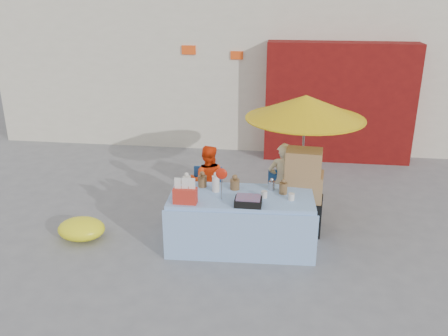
# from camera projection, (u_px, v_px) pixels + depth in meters

# --- Properties ---
(ground) EXTENTS (80.00, 80.00, 0.00)m
(ground) POSITION_uv_depth(u_px,v_px,m) (210.00, 242.00, 7.26)
(ground) COLOR slate
(ground) RESTS_ON ground
(backdrop) EXTENTS (14.00, 8.00, 7.80)m
(backdrop) POSITION_uv_depth(u_px,v_px,m) (271.00, 10.00, 13.07)
(backdrop) COLOR silver
(backdrop) RESTS_ON ground
(market_table) EXTENTS (2.20, 1.11, 1.30)m
(market_table) POSITION_uv_depth(u_px,v_px,m) (240.00, 220.00, 7.03)
(market_table) COLOR #9ABBF7
(market_table) RESTS_ON ground
(chair_left) EXTENTS (0.49, 0.48, 0.85)m
(chair_left) POSITION_uv_depth(u_px,v_px,m) (207.00, 204.00, 7.96)
(chair_left) COLOR #21529B
(chair_left) RESTS_ON ground
(chair_right) EXTENTS (0.49, 0.48, 0.85)m
(chair_right) POSITION_uv_depth(u_px,v_px,m) (282.00, 208.00, 7.80)
(chair_right) COLOR #21529B
(chair_right) RESTS_ON ground
(vendor_orange) EXTENTS (0.62, 0.49, 1.24)m
(vendor_orange) POSITION_uv_depth(u_px,v_px,m) (208.00, 181.00, 7.95)
(vendor_orange) COLOR #FF3E0D
(vendor_orange) RESTS_ON ground
(vendor_beige) EXTENTS (0.50, 0.33, 1.34)m
(vendor_beige) POSITION_uv_depth(u_px,v_px,m) (283.00, 182.00, 7.78)
(vendor_beige) COLOR beige
(vendor_beige) RESTS_ON ground
(umbrella) EXTENTS (1.90, 1.90, 2.09)m
(umbrella) POSITION_uv_depth(u_px,v_px,m) (306.00, 108.00, 7.45)
(umbrella) COLOR gray
(umbrella) RESTS_ON ground
(box_stack) EXTENTS (0.66, 0.56, 1.36)m
(box_stack) POSITION_uv_depth(u_px,v_px,m) (303.00, 194.00, 7.41)
(box_stack) COLOR black
(box_stack) RESTS_ON ground
(tarp_bundle) EXTENTS (0.83, 0.72, 0.33)m
(tarp_bundle) POSITION_uv_depth(u_px,v_px,m) (81.00, 229.00, 7.32)
(tarp_bundle) COLOR #FFF91A
(tarp_bundle) RESTS_ON ground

